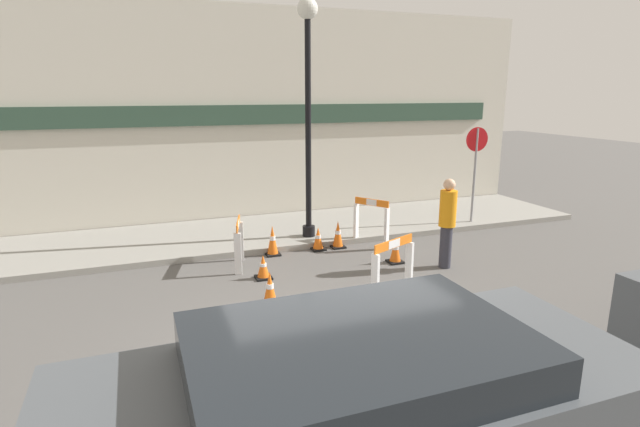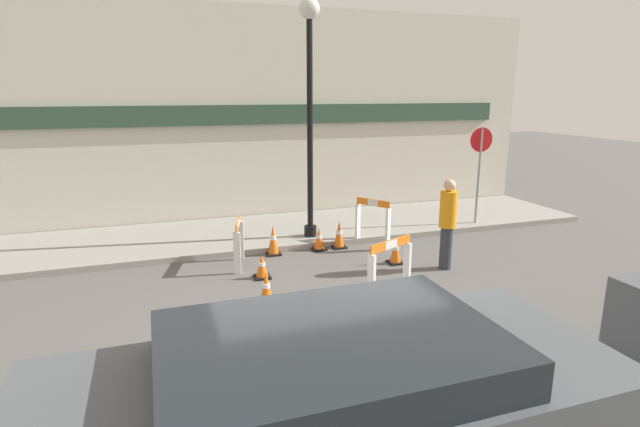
% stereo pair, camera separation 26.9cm
% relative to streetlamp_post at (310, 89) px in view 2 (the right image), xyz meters
% --- Properties ---
extents(ground_plane, '(60.00, 60.00, 0.00)m').
position_rel_streetlamp_post_xyz_m(ground_plane, '(-1.64, -5.08, -3.44)').
color(ground_plane, '#565451').
extents(sidewalk_slab, '(18.00, 2.97, 0.13)m').
position_rel_streetlamp_post_xyz_m(sidewalk_slab, '(-1.64, 0.91, -3.38)').
color(sidewalk_slab, gray).
rests_on(sidewalk_slab, ground_plane).
extents(storefront_facade, '(18.00, 0.22, 5.50)m').
position_rel_streetlamp_post_xyz_m(storefront_facade, '(-1.64, 2.46, -0.69)').
color(storefront_facade, beige).
rests_on(storefront_facade, ground_plane).
extents(streetlamp_post, '(0.44, 0.44, 5.15)m').
position_rel_streetlamp_post_xyz_m(streetlamp_post, '(0.00, 0.00, 0.00)').
color(streetlamp_post, black).
rests_on(streetlamp_post, sidewalk_slab).
extents(stop_sign, '(0.60, 0.07, 2.40)m').
position_rel_streetlamp_post_xyz_m(stop_sign, '(4.35, -0.22, -1.71)').
color(stop_sign, gray).
rests_on(stop_sign, sidewalk_slab).
extents(barricade_0, '(0.35, 0.89, 0.96)m').
position_rel_streetlamp_post_xyz_m(barricade_0, '(-1.86, -1.16, -2.92)').
color(barricade_0, white).
rests_on(barricade_0, ground_plane).
extents(barricade_1, '(0.95, 0.52, 1.03)m').
position_rel_streetlamp_post_xyz_m(barricade_1, '(0.23, -3.58, -2.87)').
color(barricade_1, white).
rests_on(barricade_1, ground_plane).
extents(barricade_2, '(0.58, 0.77, 1.08)m').
position_rel_streetlamp_post_xyz_m(barricade_2, '(1.19, -0.82, -2.86)').
color(barricade_2, white).
rests_on(barricade_2, ground_plane).
extents(traffic_cone_0, '(0.30, 0.30, 0.61)m').
position_rel_streetlamp_post_xyz_m(traffic_cone_0, '(0.45, -0.68, -3.15)').
color(traffic_cone_0, black).
rests_on(traffic_cone_0, ground_plane).
extents(traffic_cone_1, '(0.30, 0.30, 0.65)m').
position_rel_streetlamp_post_xyz_m(traffic_cone_1, '(-1.05, -0.68, -3.13)').
color(traffic_cone_1, black).
rests_on(traffic_cone_1, ground_plane).
extents(traffic_cone_2, '(0.30, 0.30, 0.51)m').
position_rel_streetlamp_post_xyz_m(traffic_cone_2, '(-0.02, -0.68, -3.20)').
color(traffic_cone_2, black).
rests_on(traffic_cone_2, ground_plane).
extents(traffic_cone_3, '(0.30, 0.30, 0.58)m').
position_rel_streetlamp_post_xyz_m(traffic_cone_3, '(-1.77, -3.16, -3.16)').
color(traffic_cone_3, black).
rests_on(traffic_cone_3, ground_plane).
extents(traffic_cone_4, '(0.30, 0.30, 0.46)m').
position_rel_streetlamp_post_xyz_m(traffic_cone_4, '(-1.57, -1.94, -3.23)').
color(traffic_cone_4, black).
rests_on(traffic_cone_4, ground_plane).
extents(traffic_cone_5, '(0.30, 0.30, 0.55)m').
position_rel_streetlamp_post_xyz_m(traffic_cone_5, '(1.16, -2.02, -3.18)').
color(traffic_cone_5, black).
rests_on(traffic_cone_5, ground_plane).
extents(person_worker, '(0.41, 0.41, 1.77)m').
position_rel_streetlamp_post_xyz_m(person_worker, '(1.94, -2.59, -2.48)').
color(person_worker, '#33333D').
rests_on(person_worker, ground_plane).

